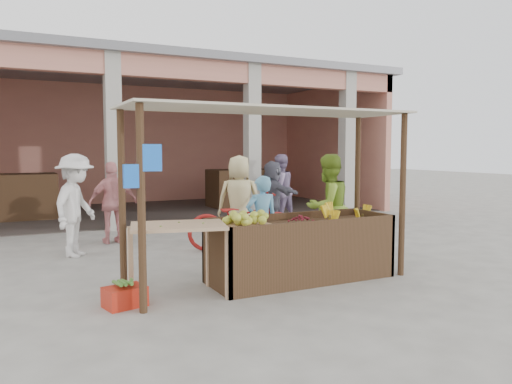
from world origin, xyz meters
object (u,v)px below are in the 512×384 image
red_crate (125,297)px  vendor_blue (262,218)px  fruit_stall (300,252)px  vendor_green (328,204)px  motorcycle (242,220)px  side_table (178,236)px

red_crate → vendor_blue: bearing=12.1°
fruit_stall → vendor_green: size_ratio=1.40×
vendor_blue → motorcycle: size_ratio=0.73×
vendor_blue → vendor_green: bearing=-177.7°
vendor_blue → vendor_green: vendor_green is taller
side_table → motorcycle: (1.97, 2.40, -0.23)m
vendor_green → motorcycle: size_ratio=0.88×
side_table → vendor_blue: 1.99m
fruit_stall → red_crate: size_ratio=5.68×
vendor_green → motorcycle: (-0.92, 1.41, -0.38)m
red_crate → vendor_green: (3.58, 1.04, 0.81)m
vendor_green → motorcycle: 1.73m
fruit_stall → red_crate: (-2.49, -0.14, -0.28)m
side_table → fruit_stall: bearing=16.1°
side_table → vendor_blue: vendor_blue is taller
fruit_stall → motorcycle: (0.16, 2.32, 0.15)m
vendor_blue → motorcycle: bearing=-96.4°
red_crate → vendor_green: 3.81m
fruit_stall → side_table: bearing=-177.4°
vendor_blue → motorcycle: vendor_blue is taller
fruit_stall → vendor_blue: (-0.12, 0.97, 0.36)m
fruit_stall → side_table: side_table is taller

